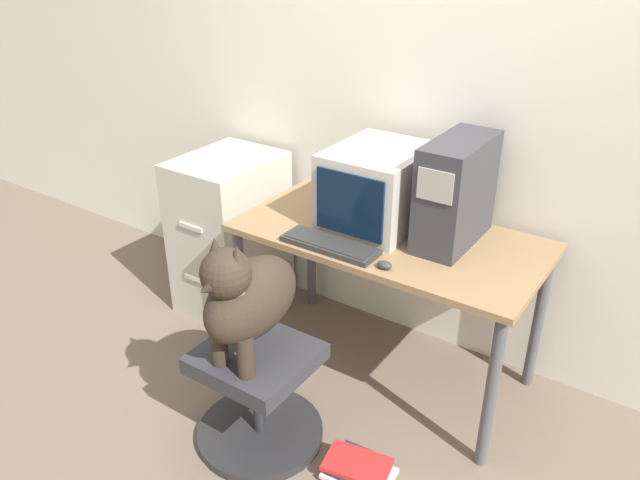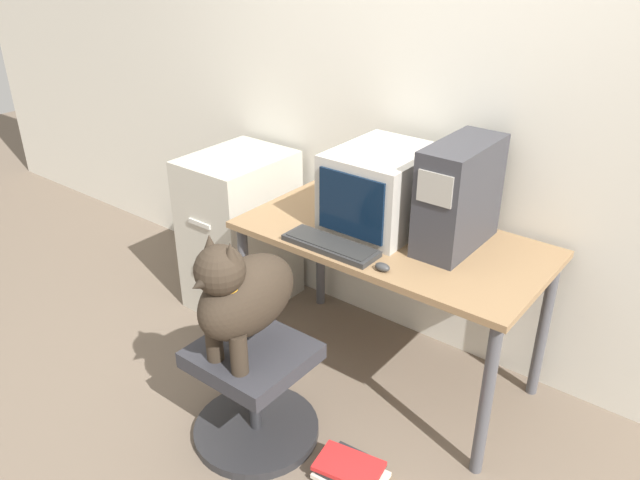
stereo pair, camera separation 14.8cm
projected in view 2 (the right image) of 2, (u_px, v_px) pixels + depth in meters
name	position (u px, v px, depth m)	size (l,w,h in m)	color
ground_plane	(342.00, 409.00, 2.84)	(12.00, 12.00, 0.00)	#6B5B4C
wall_back	(448.00, 93.00, 2.78)	(8.00, 0.05, 2.60)	silver
desk	(391.00, 254.00, 2.78)	(1.36, 0.70, 0.75)	olive
crt_monitor	(382.00, 189.00, 2.77)	(0.39, 0.49, 0.35)	#B7B2A8
pc_tower	(459.00, 195.00, 2.57)	(0.20, 0.45, 0.45)	#333338
keyboard	(331.00, 245.00, 2.63)	(0.43, 0.14, 0.03)	#2D2D2D
computer_mouse	(382.00, 267.00, 2.46)	(0.07, 0.04, 0.03)	#333333
office_chair	(254.00, 392.00, 2.61)	(0.54, 0.54, 0.45)	#262628
dog	(242.00, 293.00, 2.35)	(0.24, 0.49, 0.55)	#33281E
filing_cabinet	(241.00, 231.00, 3.48)	(0.45, 0.58, 0.88)	#B7B2A3
book_stack_floor	(351.00, 472.00, 2.47)	(0.30, 0.22, 0.08)	gold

